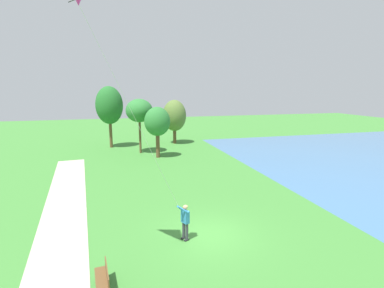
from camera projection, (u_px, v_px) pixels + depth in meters
ground_plane at (209, 235)px, 14.26m from camera, size 120.00×120.00×0.00m
walkway_path at (62, 234)px, 14.37m from camera, size 5.49×32.08×0.02m
person_kite_flyer at (185, 219)px, 13.63m from camera, size 0.63×0.50×1.83m
park_bench_near_walkway at (104, 277)px, 10.26m from camera, size 0.58×1.54×0.88m
tree_treeline_right at (174, 116)px, 37.58m from camera, size 3.00×3.19×5.67m
tree_treeline_center at (139, 111)px, 31.67m from camera, size 2.92×3.10×5.99m
tree_behind_path at (109, 106)px, 34.73m from camera, size 3.20×2.97×7.37m
tree_treeline_left at (157, 122)px, 29.74m from camera, size 2.64×2.37×5.26m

